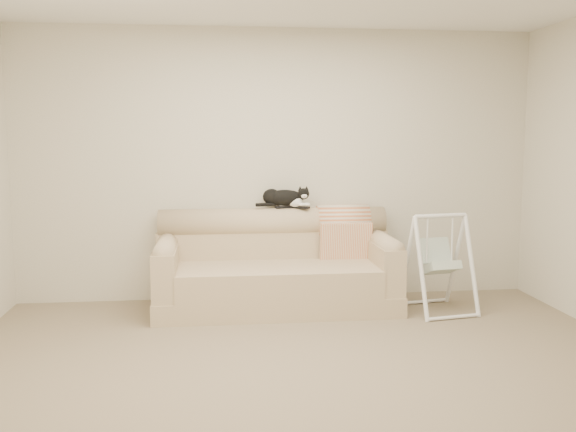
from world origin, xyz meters
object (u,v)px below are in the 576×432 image
object	(u,v)px
baby_swing	(439,263)
sofa	(276,270)
remote_b	(301,207)
remote_a	(284,207)
tuxedo_cat	(285,198)

from	to	relation	value
baby_swing	sofa	bearing A→B (deg)	167.75
remote_b	baby_swing	bearing A→B (deg)	-24.04
remote_a	remote_b	bearing A→B (deg)	-14.81
remote_a	baby_swing	distance (m)	1.53
remote_a	tuxedo_cat	size ratio (longest dim) A/B	0.36
sofa	tuxedo_cat	world-z (taller)	tuxedo_cat
remote_b	tuxedo_cat	xyz separation A→B (m)	(-0.15, 0.04, 0.09)
sofa	tuxedo_cat	distance (m)	0.70
remote_a	tuxedo_cat	world-z (taller)	tuxedo_cat
sofa	remote_b	world-z (taller)	remote_b
tuxedo_cat	remote_b	bearing A→B (deg)	-14.37
remote_a	sofa	bearing A→B (deg)	-113.20
remote_b	baby_swing	xyz separation A→B (m)	(1.18, -0.53, -0.46)
sofa	remote_a	size ratio (longest dim) A/B	11.78
remote_a	tuxedo_cat	distance (m)	0.09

